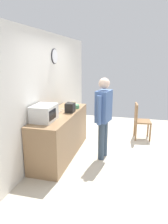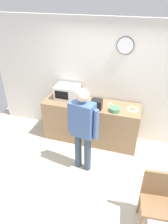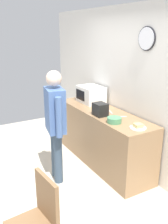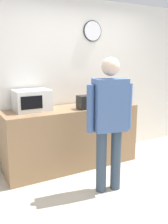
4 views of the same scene
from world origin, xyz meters
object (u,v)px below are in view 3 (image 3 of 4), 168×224
(toaster, at_px, (100,109))
(wooden_chair, at_px, (38,219))
(microwave, at_px, (91,94))
(person_standing, at_px, (55,119))
(fork_utensil, at_px, (111,112))
(sandwich_plate, at_px, (138,127))
(spoon_utensil, at_px, (121,117))
(salad_bowl, at_px, (114,120))

(toaster, xyz_separation_m, wooden_chair, (1.24, -1.49, -0.51))
(microwave, distance_m, person_standing, 1.21)
(wooden_chair, bearing_deg, fork_utensil, 126.61)
(toaster, relative_size, fork_utensil, 1.29)
(fork_utensil, bearing_deg, sandwich_plate, -6.04)
(sandwich_plate, distance_m, spoon_utensil, 0.51)
(wooden_chair, bearing_deg, microwave, 138.21)
(person_standing, bearing_deg, microwave, 123.54)
(person_standing, distance_m, wooden_chair, 1.57)
(microwave, xyz_separation_m, wooden_chair, (1.96, -1.76, -0.56))
(spoon_utensil, bearing_deg, microwave, 179.21)
(microwave, bearing_deg, sandwich_plate, -4.33)
(salad_bowl, xyz_separation_m, wooden_chair, (0.86, -1.49, -0.45))
(salad_bowl, bearing_deg, sandwich_plate, 24.32)
(fork_utensil, xyz_separation_m, person_standing, (-0.02, -0.97, 0.05))
(toaster, xyz_separation_m, spoon_utensil, (0.21, 0.25, -0.10))
(microwave, xyz_separation_m, salad_bowl, (1.10, -0.26, -0.11))
(toaster, xyz_separation_m, person_standing, (-0.07, -0.74, -0.05))
(toaster, bearing_deg, salad_bowl, 0.62)
(microwave, height_order, sandwich_plate, microwave)
(sandwich_plate, relative_size, spoon_utensil, 1.34)
(salad_bowl, height_order, person_standing, person_standing)
(microwave, xyz_separation_m, fork_utensil, (0.68, -0.03, -0.15))
(salad_bowl, height_order, spoon_utensil, salad_bowl)
(toaster, height_order, spoon_utensil, toaster)
(microwave, xyz_separation_m, toaster, (0.73, -0.27, -0.05))
(sandwich_plate, height_order, spoon_utensil, sandwich_plate)
(wooden_chair, bearing_deg, sandwich_plate, 107.70)
(wooden_chair, bearing_deg, spoon_utensil, 120.37)
(salad_bowl, relative_size, wooden_chair, 0.22)
(toaster, distance_m, wooden_chair, 2.00)
(salad_bowl, height_order, fork_utensil, salad_bowl)
(person_standing, bearing_deg, wooden_chair, -30.11)
(spoon_utensil, distance_m, wooden_chair, 2.06)
(sandwich_plate, bearing_deg, microwave, 175.67)
(salad_bowl, height_order, toaster, toaster)
(sandwich_plate, height_order, salad_bowl, salad_bowl)
(fork_utensil, height_order, wooden_chair, fork_utensil)
(spoon_utensil, relative_size, person_standing, 0.10)
(sandwich_plate, relative_size, fork_utensil, 1.34)
(person_standing, bearing_deg, toaster, 84.94)
(spoon_utensil, height_order, wooden_chair, spoon_utensil)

